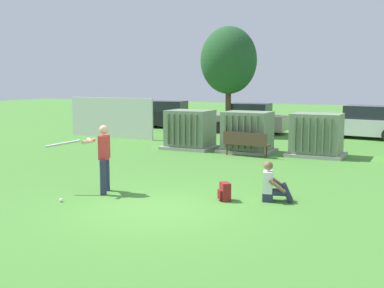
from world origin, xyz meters
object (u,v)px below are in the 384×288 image
(transformer_mid_west, at_px, (247,132))
(parked_car_right_of_center, at_px, (366,123))
(seated_spectator, at_px, (272,186))
(parked_car_leftmost, at_px, (166,115))
(transformer_mid_east, at_px, (317,135))
(park_bench, at_px, (246,142))
(transformer_west, at_px, (190,130))
(backpack, at_px, (225,192))
(batter, at_px, (102,155))
(sports_ball, at_px, (61,200))
(parked_car_left_of_center, at_px, (248,119))

(transformer_mid_west, height_order, parked_car_right_of_center, same)
(seated_spectator, bearing_deg, parked_car_leftmost, 127.23)
(transformer_mid_east, distance_m, park_bench, 2.70)
(park_bench, bearing_deg, transformer_west, 162.38)
(transformer_mid_east, bearing_deg, backpack, -94.16)
(transformer_mid_west, height_order, seated_spectator, transformer_mid_west)
(seated_spectator, relative_size, backpack, 2.19)
(transformer_west, relative_size, batter, 1.21)
(sports_ball, xyz_separation_m, parked_car_left_of_center, (-0.98, 15.98, 0.71))
(parked_car_left_of_center, bearing_deg, sports_ball, -86.48)
(parked_car_leftmost, bearing_deg, park_bench, -45.77)
(parked_car_leftmost, bearing_deg, parked_car_left_of_center, -7.03)
(transformer_west, bearing_deg, backpack, -58.20)
(seated_spectator, distance_m, parked_car_right_of_center, 14.01)
(transformer_mid_west, bearing_deg, sports_ball, -97.91)
(parked_car_left_of_center, bearing_deg, batter, -84.94)
(batter, height_order, sports_ball, batter)
(sports_ball, bearing_deg, transformer_mid_east, 67.38)
(transformer_mid_west, relative_size, backpack, 4.77)
(backpack, bearing_deg, parked_car_right_of_center, 83.63)
(park_bench, xyz_separation_m, batter, (-1.30, -7.16, 0.44))
(transformer_west, bearing_deg, parked_car_right_of_center, 48.55)
(transformer_west, relative_size, transformer_mid_east, 1.00)
(transformer_mid_west, relative_size, parked_car_left_of_center, 0.49)
(backpack, xyz_separation_m, parked_car_left_of_center, (-4.42, 14.16, 0.54))
(sports_ball, bearing_deg, park_bench, 79.00)
(transformer_mid_west, height_order, transformer_mid_east, same)
(sports_ball, bearing_deg, transformer_west, 97.18)
(transformer_mid_west, relative_size, parked_car_leftmost, 0.48)
(transformer_mid_east, xyz_separation_m, backpack, (-0.57, -7.79, -0.57))
(sports_ball, xyz_separation_m, seated_spectator, (4.46, 2.29, 0.33))
(seated_spectator, relative_size, parked_car_right_of_center, 0.22)
(transformer_mid_west, xyz_separation_m, parked_car_left_of_center, (-2.29, 6.56, -0.04))
(batter, bearing_deg, parked_car_right_of_center, 72.60)
(parked_car_right_of_center, bearing_deg, parked_car_left_of_center, -177.10)
(sports_ball, bearing_deg, parked_car_right_of_center, 72.76)
(transformer_west, height_order, transformer_mid_west, same)
(transformer_west, xyz_separation_m, transformer_mid_west, (2.47, 0.18, 0.00))
(sports_ball, relative_size, backpack, 0.20)
(batter, xyz_separation_m, parked_car_left_of_center, (-1.31, 14.78, -0.22))
(transformer_west, distance_m, backpack, 8.76)
(parked_car_left_of_center, xyz_separation_m, parked_car_right_of_center, (6.04, 0.31, 0.00))
(batter, height_order, parked_car_leftmost, batter)
(transformer_west, bearing_deg, parked_car_leftmost, 125.51)
(park_bench, relative_size, backpack, 4.17)
(park_bench, distance_m, parked_car_leftmost, 11.58)
(transformer_mid_west, height_order, backpack, transformer_mid_west)
(transformer_mid_west, distance_m, parked_car_left_of_center, 6.95)
(parked_car_left_of_center, height_order, parked_car_right_of_center, same)
(transformer_mid_east, xyz_separation_m, batter, (-3.68, -8.41, 0.19))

